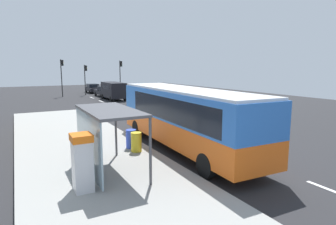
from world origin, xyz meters
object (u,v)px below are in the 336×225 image
(bus_shelter, at_px, (102,125))
(bus, at_px, (183,115))
(recycling_bin_yellow, at_px, (136,142))
(traffic_light_far_side, at_px, (62,72))
(recycling_bin_blue, at_px, (131,139))
(traffic_light_median, at_px, (85,75))
(sedan_near, at_px, (93,88))
(white_van, at_px, (113,90))
(ticket_machine, at_px, (82,162))
(traffic_light_near_side, at_px, (121,72))
(sedan_far, at_px, (104,91))

(bus_shelter, bearing_deg, bus, 19.52)
(recycling_bin_yellow, bearing_deg, traffic_light_far_side, 87.98)
(recycling_bin_blue, distance_m, bus_shelter, 3.78)
(traffic_light_median, height_order, bus_shelter, traffic_light_median)
(recycling_bin_blue, distance_m, traffic_light_far_side, 30.47)
(sedan_near, distance_m, traffic_light_median, 4.67)
(traffic_light_median, bearing_deg, recycling_bin_blue, -98.42)
(recycling_bin_blue, relative_size, traffic_light_median, 0.20)
(bus, height_order, traffic_light_far_side, traffic_light_far_side)
(recycling_bin_yellow, bearing_deg, white_van, 74.93)
(ticket_machine, height_order, bus_shelter, bus_shelter)
(traffic_light_median, bearing_deg, white_van, -77.42)
(sedan_near, height_order, traffic_light_median, traffic_light_median)
(traffic_light_near_side, bearing_deg, sedan_near, 121.62)
(traffic_light_near_side, height_order, bus_shelter, traffic_light_near_side)
(white_van, relative_size, bus_shelter, 1.31)
(recycling_bin_blue, relative_size, traffic_light_near_side, 0.18)
(traffic_light_far_side, distance_m, traffic_light_median, 3.63)
(recycling_bin_blue, height_order, traffic_light_far_side, traffic_light_far_side)
(recycling_bin_blue, xyz_separation_m, traffic_light_near_side, (9.70, 29.51, 2.85))
(sedan_far, relative_size, traffic_light_far_side, 0.83)
(white_van, distance_m, sedan_near, 11.65)
(ticket_machine, bearing_deg, sedan_near, 75.87)
(sedan_near, xyz_separation_m, recycling_bin_blue, (-6.50, -34.70, -0.14))
(traffic_light_median, xyz_separation_m, bus_shelter, (-6.82, -33.82, -1.00))
(bus, bearing_deg, bus_shelter, -160.48)
(ticket_machine, bearing_deg, traffic_light_near_side, 68.88)
(recycling_bin_blue, distance_m, traffic_light_near_side, 31.20)
(white_van, relative_size, traffic_light_median, 1.13)
(ticket_machine, distance_m, recycling_bin_blue, 5.16)
(bus, height_order, recycling_bin_blue, bus)
(sedan_far, bearing_deg, bus_shelter, -105.94)
(sedan_far, bearing_deg, traffic_light_near_side, 28.00)
(bus, xyz_separation_m, ticket_machine, (-5.73, -2.94, -0.67))
(ticket_machine, height_order, traffic_light_near_side, traffic_light_near_side)
(bus, bearing_deg, traffic_light_near_side, 76.73)
(ticket_machine, distance_m, recycling_bin_yellow, 4.64)
(traffic_light_far_side, bearing_deg, traffic_light_near_side, -5.31)
(white_van, bearing_deg, sedan_far, 88.76)
(ticket_machine, xyz_separation_m, bus_shelter, (1.03, 1.27, 0.93))
(sedan_far, distance_m, recycling_bin_blue, 28.57)
(sedan_near, bearing_deg, traffic_light_near_side, -58.38)
(ticket_machine, xyz_separation_m, traffic_light_near_side, (12.94, 33.49, 2.34))
(sedan_far, bearing_deg, recycling_bin_yellow, -102.85)
(traffic_light_near_side, distance_m, traffic_light_far_side, 8.64)
(recycling_bin_blue, bearing_deg, white_van, 74.49)
(traffic_light_median, bearing_deg, bus_shelter, -101.40)
(bus_shelter, bearing_deg, sedan_near, 76.89)
(ticket_machine, bearing_deg, recycling_bin_blue, 50.84)
(sedan_far, distance_m, ticket_machine, 33.26)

